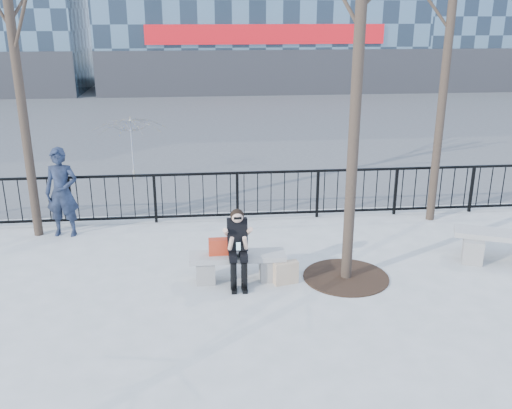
{
  "coord_description": "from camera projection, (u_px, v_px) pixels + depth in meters",
  "views": [
    {
      "loc": [
        -0.55,
        -8.95,
        4.48
      ],
      "look_at": [
        0.4,
        0.8,
        1.1
      ],
      "focal_mm": 40.0,
      "sensor_mm": 36.0,
      "label": 1
    }
  ],
  "objects": [
    {
      "name": "railing",
      "position": [
        228.0,
        196.0,
        12.58
      ],
      "size": [
        14.0,
        0.06,
        1.1
      ],
      "color": "black",
      "rests_on": "ground"
    },
    {
      "name": "street_surface",
      "position": [
        214.0,
        120.0,
        24.05
      ],
      "size": [
        60.0,
        23.0,
        0.01
      ],
      "primitive_type": "cube",
      "color": "#474747",
      "rests_on": "ground"
    },
    {
      "name": "bench_second",
      "position": [
        505.0,
        244.0,
        10.6
      ],
      "size": [
        1.84,
        0.51,
        0.54
      ],
      "rotation": [
        0.0,
        0.0,
        -0.39
      ],
      "color": "gray",
      "rests_on": "ground"
    },
    {
      "name": "bench_main",
      "position": [
        237.0,
        264.0,
        9.83
      ],
      "size": [
        1.65,
        0.46,
        0.49
      ],
      "color": "gray",
      "rests_on": "ground"
    },
    {
      "name": "standing_man",
      "position": [
        62.0,
        192.0,
        11.6
      ],
      "size": [
        0.72,
        0.52,
        1.86
      ],
      "primitive_type": "imported",
      "rotation": [
        0.0,
        0.0,
        -0.11
      ],
      "color": "black",
      "rests_on": "ground"
    },
    {
      "name": "tree_grate",
      "position": [
        346.0,
        277.0,
        10.01
      ],
      "size": [
        1.5,
        1.5,
        0.02
      ],
      "primitive_type": "cylinder",
      "color": "black",
      "rests_on": "ground"
    },
    {
      "name": "shopping_bag",
      "position": [
        286.0,
        273.0,
        9.74
      ],
      "size": [
        0.44,
        0.25,
        0.4
      ],
      "primitive_type": "cube",
      "rotation": [
        0.0,
        0.0,
        0.25
      ],
      "color": "beige",
      "rests_on": "ground"
    },
    {
      "name": "ground",
      "position": [
        238.0,
        280.0,
        9.93
      ],
      "size": [
        120.0,
        120.0,
        0.0
      ],
      "primitive_type": "plane",
      "color": "#999994",
      "rests_on": "ground"
    },
    {
      "name": "vendor_umbrella",
      "position": [
        132.0,
        149.0,
        15.39
      ],
      "size": [
        2.1,
        2.14,
        1.76
      ],
      "primitive_type": "imported",
      "rotation": [
        0.0,
        0.0,
        -0.1
      ],
      "color": "yellow",
      "rests_on": "ground"
    },
    {
      "name": "handbag",
      "position": [
        219.0,
        247.0,
        9.72
      ],
      "size": [
        0.34,
        0.17,
        0.28
      ],
      "primitive_type": "cube",
      "rotation": [
        0.0,
        0.0,
        0.01
      ],
      "color": "#B62E16",
      "rests_on": "bench_main"
    },
    {
      "name": "seated_woman",
      "position": [
        238.0,
        248.0,
        9.56
      ],
      "size": [
        0.5,
        0.64,
        1.34
      ],
      "color": "black",
      "rests_on": "ground"
    }
  ]
}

